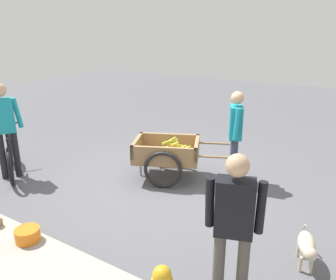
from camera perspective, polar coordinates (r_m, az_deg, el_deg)
The scene contains 8 objects.
ground_plane at distance 5.79m, azimuth 0.17°, elevation -7.44°, with size 24.00×24.00×0.00m, color #56565B.
fruit_cart at distance 5.89m, azimuth -0.16°, elevation -2.37°, with size 1.82×1.38×0.72m.
vendor_person at distance 5.70m, azimuth 11.27°, elevation 1.77°, with size 0.32×0.55×1.56m.
bicycle at distance 6.67m, azimuth -25.06°, elevation -2.41°, with size 1.42×0.96×0.85m.
cyclist_person at distance 6.34m, azimuth -25.83°, elevation 2.66°, with size 0.35×0.53×1.67m.
dog at distance 4.13m, azimuth 22.33°, elevation -16.16°, with size 0.30×0.65×0.40m.
plastic_bucket at distance 4.50m, azimuth -22.46°, elevation -15.15°, with size 0.29×0.29×0.27m, color orange.
bystander_person at distance 3.14m, azimuth 11.03°, elevation -12.96°, with size 0.50×0.30×1.52m.
Camera 1 is at (-2.75, 4.43, 2.51)m, focal length 36.23 mm.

